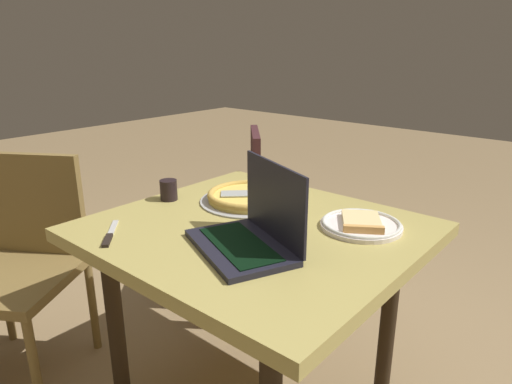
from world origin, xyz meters
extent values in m
cube|color=tan|center=(0.00, 0.00, 0.71)|extent=(1.01, 0.92, 0.04)
cylinder|color=black|center=(-0.34, -0.34, 0.34)|extent=(0.06, 0.06, 0.69)
cylinder|color=black|center=(-0.34, 0.34, 0.34)|extent=(0.06, 0.06, 0.69)
cylinder|color=black|center=(0.34, 0.34, 0.34)|extent=(0.06, 0.06, 0.69)
cube|color=black|center=(0.09, -0.17, 0.74)|extent=(0.41, 0.34, 0.02)
cube|color=black|center=(0.09, -0.17, 0.75)|extent=(0.33, 0.24, 0.00)
cube|color=black|center=(0.13, -0.07, 0.86)|extent=(0.32, 0.14, 0.23)
cube|color=#3A548B|center=(0.13, -0.07, 0.86)|extent=(0.29, 0.13, 0.20)
cylinder|color=white|center=(0.27, 0.21, 0.74)|extent=(0.26, 0.26, 0.01)
torus|color=silver|center=(0.27, 0.21, 0.75)|extent=(0.25, 0.25, 0.01)
cube|color=#E0C585|center=(0.27, 0.21, 0.75)|extent=(0.18, 0.19, 0.02)
cube|color=tan|center=(0.31, 0.15, 0.75)|extent=(0.11, 0.08, 0.03)
cylinder|color=#A5A6A7|center=(-0.17, 0.17, 0.73)|extent=(0.38, 0.38, 0.01)
cylinder|color=#E0C054|center=(-0.17, 0.17, 0.75)|extent=(0.32, 0.32, 0.02)
torus|color=gold|center=(-0.17, 0.17, 0.76)|extent=(0.33, 0.33, 0.02)
cube|color=#AAAFAB|center=(-0.21, 0.14, 0.76)|extent=(0.13, 0.13, 0.00)
cube|color=black|center=(-0.09, 0.25, 0.76)|extent=(0.12, 0.12, 0.01)
cube|color=beige|center=(-0.32, -0.33, 0.73)|extent=(0.13, 0.12, 0.00)
cube|color=black|center=(-0.26, -0.39, 0.74)|extent=(0.08, 0.07, 0.01)
cylinder|color=black|center=(-0.42, -0.02, 0.77)|extent=(0.07, 0.07, 0.08)
cylinder|color=#462E17|center=(-0.42, -0.02, 0.79)|extent=(0.06, 0.06, 0.00)
cube|color=olive|center=(-0.83, -0.49, 0.44)|extent=(0.63, 0.63, 0.04)
cube|color=olive|center=(-0.94, -0.31, 0.67)|extent=(0.39, 0.26, 0.43)
cylinder|color=olive|center=(-0.54, -0.55, 0.21)|extent=(0.03, 0.03, 0.42)
cylinder|color=olive|center=(-1.12, -0.42, 0.21)|extent=(0.03, 0.03, 0.42)
cylinder|color=olive|center=(-0.76, -0.20, 0.21)|extent=(0.03, 0.03, 0.42)
cube|color=#3D1F22|center=(-0.69, 0.52, 0.43)|extent=(0.56, 0.56, 0.04)
cube|color=#3D1F22|center=(-0.55, 0.65, 0.67)|extent=(0.28, 0.30, 0.43)
cylinder|color=#3D1F22|center=(-0.94, 0.53, 0.21)|extent=(0.03, 0.03, 0.41)
cylinder|color=#3D1F22|center=(-0.70, 0.27, 0.21)|extent=(0.03, 0.03, 0.41)
cylinder|color=#3D1F22|center=(-0.68, 0.78, 0.21)|extent=(0.03, 0.03, 0.41)
cylinder|color=#3D1F22|center=(-0.43, 0.51, 0.21)|extent=(0.03, 0.03, 0.41)
camera|label=1|loc=(0.90, -1.05, 1.30)|focal=31.86mm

